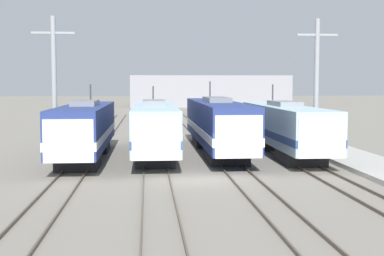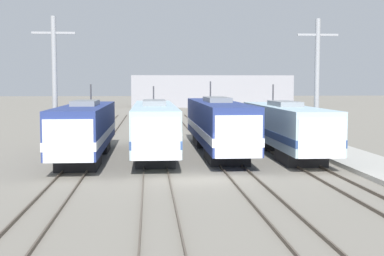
% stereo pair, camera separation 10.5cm
% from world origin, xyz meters
% --- Properties ---
extents(ground_plane, '(400.00, 400.00, 0.00)m').
position_xyz_m(ground_plane, '(0.00, 0.00, 0.00)').
color(ground_plane, slate).
extents(rail_pair_far_left, '(1.51, 120.00, 0.15)m').
position_xyz_m(rail_pair_far_left, '(-7.22, 0.00, 0.07)').
color(rail_pair_far_left, '#4C4238').
rests_on(rail_pair_far_left, ground_plane).
extents(rail_pair_center_left, '(1.51, 120.00, 0.15)m').
position_xyz_m(rail_pair_center_left, '(-2.41, 0.00, 0.07)').
color(rail_pair_center_left, '#4C4238').
rests_on(rail_pair_center_left, ground_plane).
extents(rail_pair_center_right, '(1.51, 120.00, 0.15)m').
position_xyz_m(rail_pair_center_right, '(2.41, 0.00, 0.07)').
color(rail_pair_center_right, '#4C4238').
rests_on(rail_pair_center_right, ground_plane).
extents(rail_pair_far_right, '(1.51, 120.00, 0.15)m').
position_xyz_m(rail_pair_far_right, '(7.22, 0.00, 0.07)').
color(rail_pair_far_right, '#4C4238').
rests_on(rail_pair_far_right, ground_plane).
extents(locomotive_far_left, '(3.04, 16.56, 5.24)m').
position_xyz_m(locomotive_far_left, '(-7.22, 8.03, 2.13)').
color(locomotive_far_left, black).
rests_on(locomotive_far_left, ground_plane).
extents(locomotive_center_left, '(3.03, 19.53, 5.09)m').
position_xyz_m(locomotive_center_left, '(-2.41, 10.05, 2.10)').
color(locomotive_center_left, '#232326').
rests_on(locomotive_center_left, ground_plane).
extents(locomotive_center_right, '(3.08, 20.11, 5.48)m').
position_xyz_m(locomotive_center_right, '(2.41, 10.81, 2.19)').
color(locomotive_center_right, black).
rests_on(locomotive_center_right, ground_plane).
extents(locomotive_far_right, '(3.10, 17.30, 5.24)m').
position_xyz_m(locomotive_far_right, '(7.22, 8.91, 2.07)').
color(locomotive_far_right, '#232326').
rests_on(locomotive_far_right, ground_plane).
extents(catenary_tower_left, '(3.19, 0.39, 10.27)m').
position_xyz_m(catenary_tower_left, '(-9.78, 11.29, 5.33)').
color(catenary_tower_left, gray).
rests_on(catenary_tower_left, ground_plane).
extents(catenary_tower_right, '(3.19, 0.39, 10.27)m').
position_xyz_m(catenary_tower_right, '(10.18, 11.29, 5.33)').
color(catenary_tower_right, gray).
rests_on(catenary_tower_right, ground_plane).
extents(depot_building, '(36.16, 13.19, 7.12)m').
position_xyz_m(depot_building, '(11.42, 94.75, 3.56)').
color(depot_building, gray).
rests_on(depot_building, ground_plane).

